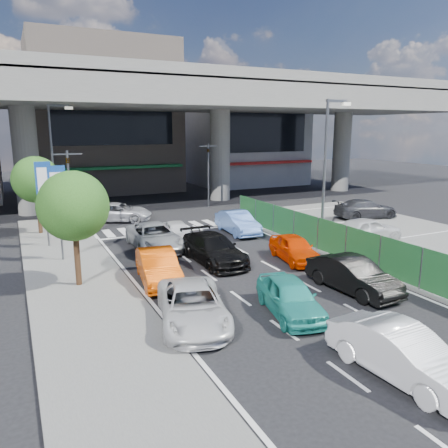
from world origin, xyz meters
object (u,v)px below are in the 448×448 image
street_lamp_right (328,158)px  tree_far (36,180)px  signboard_near (58,200)px  sedan_black_mid (214,249)px  sedan_white_mid_left (192,306)px  sedan_white_front_mid (177,232)px  tree_near (73,206)px  kei_truck_front_right (238,222)px  parked_sedan_white (367,229)px  taxi_orange_left (158,267)px  crossing_wagon_silver (118,212)px  traffic_light_left (69,173)px  taxi_teal_mid (290,297)px  traffic_light_right (208,159)px  parked_sedan_dgrey (366,209)px  hatch_black_mid_right (353,275)px  street_lamp_left (55,153)px  traffic_cone (335,237)px  taxi_orange_right (294,248)px  hatch_white_back_mid (402,353)px  wagon_silver_front_left (154,237)px  signboard_far (45,193)px

street_lamp_right → tree_far: size_ratio=1.67×
signboard_near → sedan_black_mid: signboard_near is taller
sedan_white_mid_left → sedan_white_front_mid: 10.79m
tree_near → sedan_white_front_mid: size_ratio=1.34×
kei_truck_front_right → parked_sedan_white: bearing=-40.2°
taxi_orange_left → kei_truck_front_right: (7.16, 6.40, 0.00)m
tree_far → crossing_wagon_silver: size_ratio=1.03×
traffic_light_left → sedan_black_mid: size_ratio=1.09×
sedan_white_mid_left → parked_sedan_white: size_ratio=1.10×
traffic_light_left → taxi_teal_mid: size_ratio=1.36×
sedan_black_mid → street_lamp_right: bearing=8.5°
traffic_light_left → taxi_orange_left: size_ratio=1.24×
sedan_white_front_mid → taxi_teal_mid: bearing=-82.0°
taxi_teal_mid → parked_sedan_white: parked_sedan_white is taller
sedan_white_mid_left → crossing_wagon_silver: 17.70m
sedan_white_front_mid → traffic_light_right: bearing=64.7°
street_lamp_right → parked_sedan_dgrey: (6.50, 3.46, -4.04)m
hatch_black_mid_right → crossing_wagon_silver: bearing=103.6°
street_lamp_left → traffic_cone: (13.16, -13.37, -4.32)m
street_lamp_right → tree_near: bearing=-172.0°
hatch_black_mid_right → traffic_cone: bearing=52.3°
taxi_orange_right → parked_sedan_white: bearing=20.4°
hatch_white_back_mid → hatch_black_mid_right: 6.20m
wagon_silver_front_left → parked_sedan_dgrey: 16.19m
taxi_teal_mid → kei_truck_front_right: bearing=83.7°
tree_far → parked_sedan_white: bearing=-31.7°
traffic_light_left → wagon_silver_front_left: bearing=-45.0°
hatch_black_mid_right → taxi_orange_right: hatch_black_mid_right is taller
sedan_white_mid_left → kei_truck_front_right: bearing=70.3°
taxi_orange_left → wagon_silver_front_left: (1.42, 5.14, 0.00)m
street_lamp_right → kei_truck_front_right: 6.66m
sedan_black_mid → parked_sedan_dgrey: bearing=17.3°
kei_truck_front_right → traffic_cone: 6.07m
sedan_black_mid → wagon_silver_front_left: size_ratio=0.96×
traffic_light_left → signboard_far: 1.93m
hatch_black_mid_right → taxi_teal_mid: bearing=-171.6°
street_lamp_left → tree_near: bearing=-92.8°
taxi_teal_mid → kei_truck_front_right: (4.00, 11.57, 0.04)m
street_lamp_right → parked_sedan_dgrey: bearing=28.0°
crossing_wagon_silver → parked_sedan_dgrey: 17.71m
traffic_cone → tree_near: bearing=-177.4°
taxi_teal_mid → traffic_cone: 10.09m
tree_near → traffic_cone: bearing=2.6°
hatch_white_back_mid → sedan_white_front_mid: size_ratio=1.17×
hatch_white_back_mid → kei_truck_front_right: bearing=72.7°
kei_truck_front_right → hatch_white_back_mid: bearing=-99.4°
signboard_far → sedan_black_mid: size_ratio=0.99×
street_lamp_left → signboard_near: size_ratio=1.70×
street_lamp_right → kei_truck_front_right: size_ratio=1.91×
tree_near → traffic_cone: 14.16m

